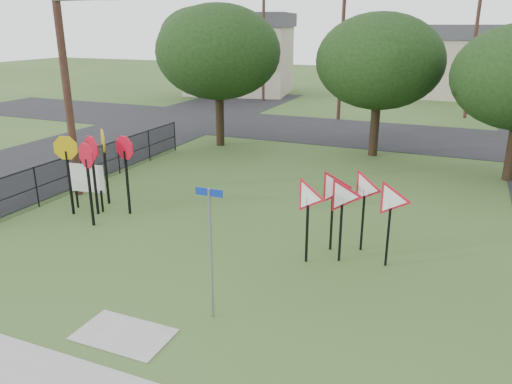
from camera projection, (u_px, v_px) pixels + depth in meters
The scene contains 18 objects.
ground at pixel (183, 283), 12.58m from camera, with size 140.00×140.00×0.00m, color #2E501E.
street_left at pixel (82, 151), 25.74m from camera, with size 8.00×50.00×0.02m, color black.
street_far at pixel (354, 133), 30.04m from camera, with size 60.00×8.00×0.02m, color black.
curb_pad at pixel (124, 335), 10.48m from camera, with size 2.00×1.20×0.02m, color gray.
street_name_sign at pixel (211, 246), 10.61m from camera, with size 0.62×0.06×3.01m.
stop_sign_cluster at pixel (95, 157), 16.56m from camera, with size 2.60×2.35×2.76m.
yield_sign_cluster at pixel (348, 197), 13.43m from camera, with size 3.10×1.72×2.43m.
info_board at pixel (87, 180), 17.25m from camera, with size 1.32×0.21×1.65m.
utility_pole_main at pixel (64, 54), 17.51m from camera, with size 3.55×0.33×10.00m.
far_pole_a at pixel (342, 50), 32.81m from camera, with size 1.40×0.24×9.00m.
far_pole_b at pixel (473, 54), 33.43m from camera, with size 1.40×0.24×8.50m.
far_pole_c at pixel (263, 45), 41.00m from camera, with size 1.40×0.24×9.00m.
fence_run at pixel (101, 163), 20.59m from camera, with size 0.05×11.55×1.50m.
house_left at pixel (240, 53), 46.27m from camera, with size 10.58×8.88×7.20m.
house_mid at pixel (448, 60), 45.02m from camera, with size 8.40×8.40×6.20m.
tree_near_left at pixel (218, 52), 25.47m from camera, with size 6.40×6.40×7.27m.
tree_near_mid at pixel (380, 62), 23.49m from camera, with size 6.00×6.00×6.80m.
tree_far_left at pixel (199, 37), 43.03m from camera, with size 6.80×6.80×7.73m.
Camera 1 is at (6.06, -9.59, 6.20)m, focal length 35.00 mm.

